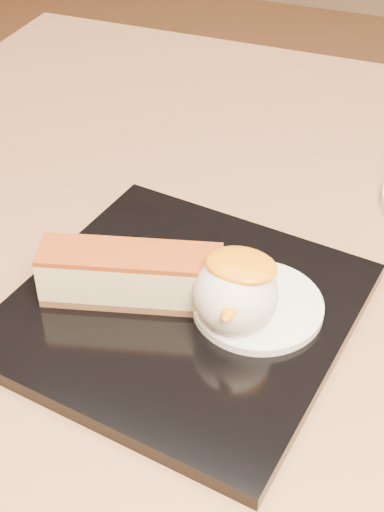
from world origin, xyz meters
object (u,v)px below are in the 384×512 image
at_px(table, 229,394).
at_px(dessert_plate, 182,311).
at_px(cheesecake, 131,275).
at_px(ice_cream_scoop, 236,294).

relative_size(table, dessert_plate, 3.64).
distance_m(dessert_plate, cheesecake, 0.04).
distance_m(table, dessert_plate, 0.18).
bearing_deg(ice_cream_scoop, dessert_plate, 172.87).
relative_size(table, cheesecake, 6.27).
height_order(dessert_plate, ice_cream_scoop, ice_cream_scoop).
height_order(table, dessert_plate, dessert_plate).
bearing_deg(cheesecake, ice_cream_scoop, -15.52).
bearing_deg(cheesecake, table, 40.34).
xyz_separation_m(cheesecake, ice_cream_scoop, (0.08, 0.00, 0.01)).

